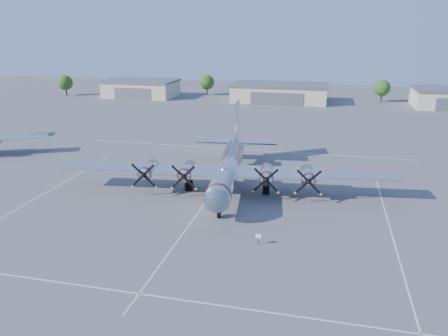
% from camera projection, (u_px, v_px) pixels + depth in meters
% --- Properties ---
extents(ground, '(260.00, 260.00, 0.00)m').
position_uv_depth(ground, '(208.00, 199.00, 56.87)').
color(ground, '#59595B').
rests_on(ground, ground).
extents(parking_lines, '(60.00, 50.08, 0.01)m').
position_uv_depth(parking_lines, '(205.00, 204.00, 55.25)').
color(parking_lines, silver).
rests_on(parking_lines, ground).
extents(hangar_west, '(22.60, 14.60, 5.40)m').
position_uv_depth(hangar_west, '(141.00, 88.00, 141.89)').
color(hangar_west, beige).
rests_on(hangar_west, ground).
extents(hangar_center, '(28.60, 14.60, 5.40)m').
position_uv_depth(hangar_center, '(280.00, 93.00, 132.01)').
color(hangar_center, beige).
rests_on(hangar_center, ground).
extents(tree_far_west, '(4.80, 4.80, 6.64)m').
position_uv_depth(tree_far_west, '(65.00, 83.00, 143.24)').
color(tree_far_west, '#382619').
rests_on(tree_far_west, ground).
extents(tree_west, '(4.80, 4.80, 6.64)m').
position_uv_depth(tree_west, '(207.00, 82.00, 144.49)').
color(tree_west, '#382619').
rests_on(tree_west, ground).
extents(tree_east, '(4.80, 4.80, 6.64)m').
position_uv_depth(tree_east, '(382.00, 88.00, 130.57)').
color(tree_east, '#382619').
rests_on(tree_east, ground).
extents(main_bomber_b29, '(48.02, 35.57, 9.91)m').
position_uv_depth(main_bomber_b29, '(229.00, 187.00, 61.14)').
color(main_bomber_b29, silver).
rests_on(main_bomber_b29, ground).
extents(info_placard, '(0.61, 0.16, 1.17)m').
position_uv_depth(info_placard, '(258.00, 237.00, 44.53)').
color(info_placard, black).
rests_on(info_placard, ground).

